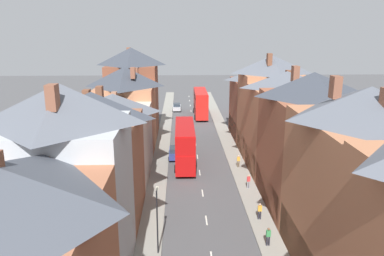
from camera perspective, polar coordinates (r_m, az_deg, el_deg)
pavement_left at (r=54.66m, az=-4.62°, el=-3.68°), size 2.20×104.00×0.14m
pavement_right at (r=55.11m, az=6.05°, el=-3.56°), size 2.20×104.00×0.14m
centre_line_dashes at (r=52.78m, az=0.83°, el=-4.39°), size 0.14×97.80×0.01m
terrace_row_left at (r=35.63m, az=-14.44°, el=-3.99°), size 8.00×65.23×14.50m
terrace_row_right at (r=36.37m, az=18.50°, el=-3.27°), size 8.00×62.13×14.52m
double_decker_bus_lead at (r=76.20m, az=1.31°, el=3.87°), size 2.74×10.80×5.30m
double_decker_bus_mid_street at (r=49.11m, az=-1.11°, el=-2.43°), size 2.74×10.80×5.30m
car_near_silver at (r=81.88m, az=-2.33°, el=3.22°), size 1.90×4.01×1.64m
car_parked_right_a at (r=52.13m, az=-2.56°, el=-3.72°), size 1.90×4.29×1.61m
pedestrian_near_right at (r=32.56m, az=11.55°, el=-15.78°), size 0.36×0.22×1.61m
pedestrian_mid_left at (r=36.35m, az=10.28°, el=-12.25°), size 0.36×0.22×1.61m
pedestrian_mid_right at (r=42.62m, az=8.61°, el=-7.95°), size 0.36×0.22×1.61m
pedestrian_far_left at (r=48.67m, az=7.09°, el=-4.93°), size 0.36×0.22×1.61m
street_lamp at (r=30.19m, az=-5.31°, el=-13.32°), size 0.20×1.12×5.50m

